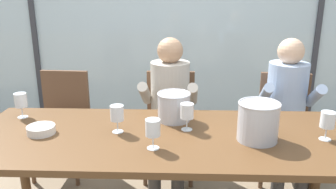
% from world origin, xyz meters
% --- Properties ---
extents(ground, '(14.00, 14.00, 0.00)m').
position_xyz_m(ground, '(0.00, 1.00, 0.00)').
color(ground, '#847056').
extents(window_glass_panel, '(7.60, 0.03, 2.60)m').
position_xyz_m(window_glass_panel, '(0.00, 2.29, 1.30)').
color(window_glass_panel, silver).
rests_on(window_glass_panel, ground).
extents(window_mullion_left, '(0.06, 0.06, 2.60)m').
position_xyz_m(window_mullion_left, '(-1.71, 2.27, 1.30)').
color(window_mullion_left, '#38383D').
rests_on(window_mullion_left, ground).
extents(window_mullion_right, '(0.06, 0.06, 2.60)m').
position_xyz_m(window_mullion_right, '(1.71, 2.27, 1.30)').
color(window_mullion_right, '#38383D').
rests_on(window_mullion_right, ground).
extents(hillside_vineyard, '(13.60, 2.40, 1.86)m').
position_xyz_m(hillside_vineyard, '(0.00, 6.30, 0.93)').
color(hillside_vineyard, '#568942').
rests_on(hillside_vineyard, ground).
extents(dining_table, '(2.40, 0.91, 0.73)m').
position_xyz_m(dining_table, '(0.00, 0.00, 0.66)').
color(dining_table, brown).
rests_on(dining_table, ground).
extents(chair_near_curtain, '(0.46, 0.46, 0.89)m').
position_xyz_m(chair_near_curtain, '(-0.94, 0.87, 0.52)').
color(chair_near_curtain, brown).
rests_on(chair_near_curtain, ground).
extents(chair_left_of_center, '(0.45, 0.45, 0.89)m').
position_xyz_m(chair_left_of_center, '(-0.00, 0.88, 0.52)').
color(chair_left_of_center, brown).
rests_on(chair_left_of_center, ground).
extents(chair_center, '(0.49, 0.49, 0.89)m').
position_xyz_m(chair_center, '(0.98, 0.85, 0.52)').
color(chair_center, brown).
rests_on(chair_center, ground).
extents(person_beige_jumper, '(0.47, 0.62, 1.21)m').
position_xyz_m(person_beige_jumper, '(-0.01, 0.73, 0.69)').
color(person_beige_jumper, '#B7AD9E').
rests_on(person_beige_jumper, ground).
extents(person_pale_blue_shirt, '(0.48, 0.63, 1.21)m').
position_xyz_m(person_pale_blue_shirt, '(0.95, 0.73, 0.69)').
color(person_pale_blue_shirt, '#9EB2D1').
rests_on(person_pale_blue_shirt, ground).
extents(ice_bucket_primary, '(0.23, 0.23, 0.19)m').
position_xyz_m(ice_bucket_primary, '(0.04, 0.25, 0.83)').
color(ice_bucket_primary, '#B7B7BC').
rests_on(ice_bucket_primary, dining_table).
extents(ice_bucket_secondary, '(0.24, 0.24, 0.23)m').
position_xyz_m(ice_bucket_secondary, '(0.54, -0.05, 0.85)').
color(ice_bucket_secondary, '#B7B7BC').
rests_on(ice_bucket_secondary, dining_table).
extents(tasting_bowl, '(0.17, 0.17, 0.05)m').
position_xyz_m(tasting_bowl, '(-0.77, -0.01, 0.75)').
color(tasting_bowl, silver).
rests_on(tasting_bowl, dining_table).
extents(wine_glass_by_left_taster, '(0.08, 0.08, 0.17)m').
position_xyz_m(wine_glass_by_left_taster, '(0.13, 0.08, 0.84)').
color(wine_glass_by_left_taster, silver).
rests_on(wine_glass_by_left_taster, dining_table).
extents(wine_glass_near_bucket, '(0.08, 0.08, 0.17)m').
position_xyz_m(wine_glass_near_bucket, '(-1.01, 0.26, 0.84)').
color(wine_glass_near_bucket, silver).
rests_on(wine_glass_near_bucket, dining_table).
extents(wine_glass_center_pour, '(0.08, 0.08, 0.17)m').
position_xyz_m(wine_glass_center_pour, '(-0.06, -0.19, 0.84)').
color(wine_glass_center_pour, silver).
rests_on(wine_glass_center_pour, dining_table).
extents(wine_glass_by_right_taster, '(0.08, 0.08, 0.17)m').
position_xyz_m(wine_glass_by_right_taster, '(-0.30, 0.03, 0.84)').
color(wine_glass_by_right_taster, silver).
rests_on(wine_glass_by_right_taster, dining_table).
extents(wine_glass_spare_empty, '(0.08, 0.08, 0.17)m').
position_xyz_m(wine_glass_spare_empty, '(0.95, -0.03, 0.85)').
color(wine_glass_spare_empty, silver).
rests_on(wine_glass_spare_empty, dining_table).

